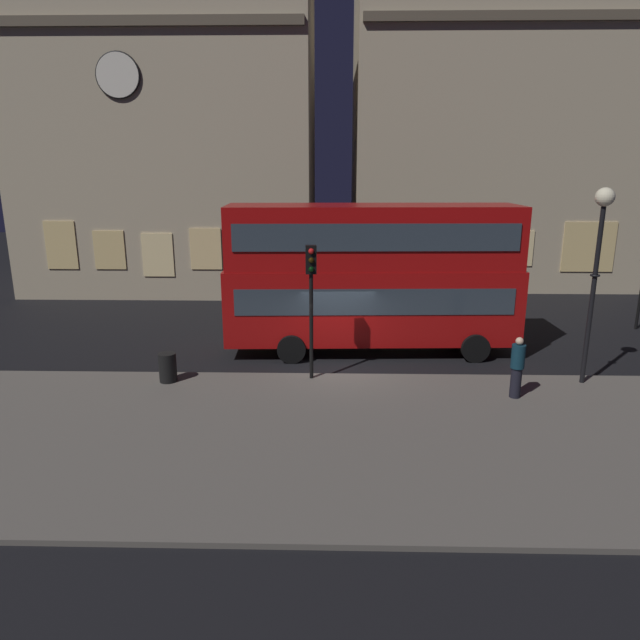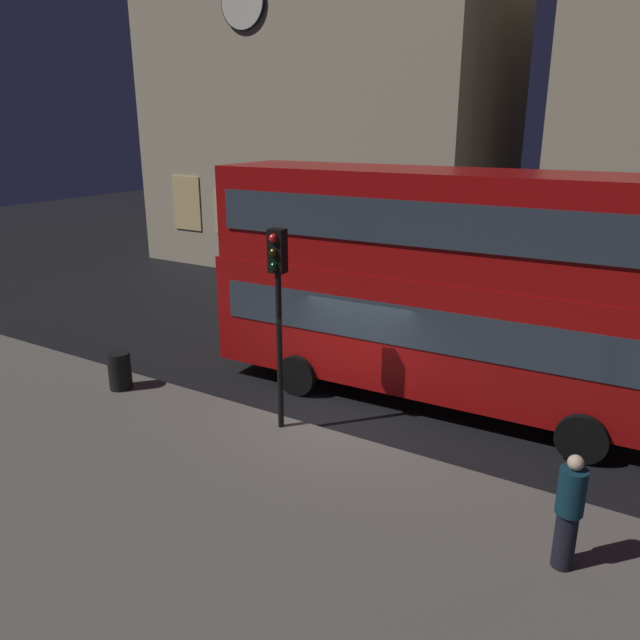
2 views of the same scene
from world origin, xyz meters
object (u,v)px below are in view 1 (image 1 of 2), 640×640
object	(u,v)px
double_decker_bus	(372,272)
traffic_light_near_kerb	(311,285)
pedestrian	(517,367)
street_lamp	(600,239)
litter_bin	(168,367)

from	to	relation	value
double_decker_bus	traffic_light_near_kerb	bearing A→B (deg)	-124.94
pedestrian	street_lamp	bearing A→B (deg)	-21.56
traffic_light_near_kerb	street_lamp	xyz separation A→B (m)	(8.33, -0.17, 1.41)
street_lamp	traffic_light_near_kerb	bearing A→B (deg)	178.84
double_decker_bus	litter_bin	distance (m)	7.71
street_lamp	pedestrian	bearing A→B (deg)	-153.24
street_lamp	litter_bin	size ratio (longest dim) A/B	6.47
street_lamp	litter_bin	bearing A→B (deg)	-179.08
double_decker_bus	street_lamp	distance (m)	7.30
pedestrian	litter_bin	size ratio (longest dim) A/B	1.98
street_lamp	pedestrian	xyz separation A→B (m)	(-2.42, -1.22, -3.48)
double_decker_bus	street_lamp	size ratio (longest dim) A/B	1.79
double_decker_bus	traffic_light_near_kerb	distance (m)	3.75
double_decker_bus	street_lamp	bearing A→B (deg)	-30.09
pedestrian	litter_bin	distance (m)	10.37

